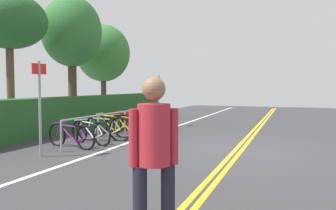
% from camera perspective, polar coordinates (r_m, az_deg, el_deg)
% --- Properties ---
extents(ground_plane, '(37.89, 13.38, 0.05)m').
position_cam_1_polar(ground_plane, '(8.52, 12.14, -7.87)').
color(ground_plane, '#353538').
extents(centre_line_yellow_inner, '(34.10, 0.10, 0.00)m').
position_cam_1_polar(centre_line_yellow_inner, '(8.50, 12.68, -7.71)').
color(centre_line_yellow_inner, gold).
rests_on(centre_line_yellow_inner, ground_plane).
extents(centre_line_yellow_outer, '(34.10, 0.10, 0.00)m').
position_cam_1_polar(centre_line_yellow_outer, '(8.53, 11.60, -7.67)').
color(centre_line_yellow_outer, gold).
rests_on(centre_line_yellow_outer, ground_plane).
extents(bike_lane_stripe_white, '(34.10, 0.12, 0.00)m').
position_cam_1_polar(bike_lane_stripe_white, '(9.49, -6.89, -6.52)').
color(bike_lane_stripe_white, white).
rests_on(bike_lane_stripe_white, ground_plane).
extents(bike_rack, '(4.96, 0.05, 0.79)m').
position_cam_1_polar(bike_rack, '(10.47, -9.65, -2.35)').
color(bike_rack, '#9EA0A5').
rests_on(bike_rack, ground_plane).
extents(bicycle_0, '(0.49, 1.71, 0.68)m').
position_cam_1_polar(bicycle_0, '(8.97, -16.53, -5.16)').
color(bicycle_0, black).
rests_on(bicycle_0, ground_plane).
extents(bicycle_1, '(0.61, 1.61, 0.70)m').
position_cam_1_polar(bicycle_1, '(9.41, -13.34, -4.66)').
color(bicycle_1, black).
rests_on(bicycle_1, ground_plane).
extents(bicycle_2, '(0.52, 1.71, 0.76)m').
position_cam_1_polar(bicycle_2, '(9.92, -11.03, -4.07)').
color(bicycle_2, black).
rests_on(bicycle_2, ground_plane).
extents(bicycle_3, '(0.46, 1.72, 0.78)m').
position_cam_1_polar(bicycle_3, '(10.57, -9.97, -3.55)').
color(bicycle_3, black).
rests_on(bicycle_3, ground_plane).
extents(bicycle_4, '(0.54, 1.71, 0.70)m').
position_cam_1_polar(bicycle_4, '(10.95, -7.39, -3.51)').
color(bicycle_4, black).
rests_on(bicycle_4, ground_plane).
extents(bicycle_5, '(0.46, 1.70, 0.77)m').
position_cam_1_polar(bicycle_5, '(11.67, -6.90, -2.91)').
color(bicycle_5, black).
rests_on(bicycle_5, ground_plane).
extents(bicycle_6, '(0.46, 1.71, 0.74)m').
position_cam_1_polar(bicycle_6, '(12.15, -4.68, -2.74)').
color(bicycle_6, black).
rests_on(bicycle_6, ground_plane).
extents(pedestrian, '(0.33, 0.41, 1.69)m').
position_cam_1_polar(pedestrian, '(3.21, -2.45, -8.04)').
color(pedestrian, '#1E1E2D').
rests_on(pedestrian, ground_plane).
extents(sign_post_near, '(0.36, 0.10, 2.18)m').
position_cam_1_polar(sign_post_near, '(7.94, -21.43, 0.93)').
color(sign_post_near, gray).
rests_on(sign_post_near, ground_plane).
extents(sign_post_far, '(0.36, 0.08, 2.08)m').
position_cam_1_polar(sign_post_far, '(13.10, -1.65, 1.71)').
color(sign_post_far, gray).
rests_on(sign_post_far, ground_plane).
extents(hedge_backdrop, '(13.91, 0.83, 1.24)m').
position_cam_1_polar(hedge_backdrop, '(12.99, -15.13, -1.24)').
color(hedge_backdrop, '#235626').
rests_on(hedge_backdrop, ground_plane).
extents(tree_mid, '(2.58, 2.58, 4.84)m').
position_cam_1_polar(tree_mid, '(12.89, -25.95, 12.88)').
color(tree_mid, brown).
rests_on(tree_mid, ground_plane).
extents(tree_far_right, '(2.51, 2.51, 5.40)m').
position_cam_1_polar(tree_far_right, '(14.69, -16.43, 12.00)').
color(tree_far_right, '#473323').
rests_on(tree_far_right, ground_plane).
extents(tree_extra, '(2.74, 2.74, 4.79)m').
position_cam_1_polar(tree_extra, '(17.39, -11.20, 8.80)').
color(tree_extra, '#473323').
rests_on(tree_extra, ground_plane).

